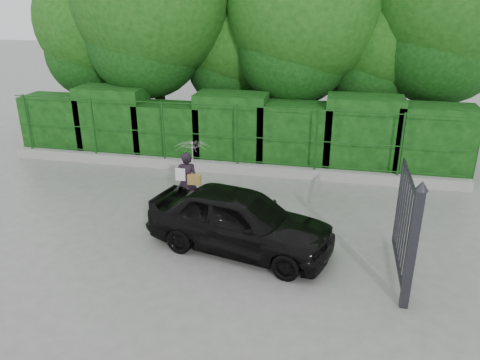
# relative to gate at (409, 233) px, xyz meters

# --- Properties ---
(ground) EXTENTS (80.00, 80.00, 0.00)m
(ground) POSITION_rel_gate_xyz_m (-4.60, 0.72, -1.19)
(ground) COLOR gray
(kerb) EXTENTS (14.00, 0.25, 0.30)m
(kerb) POSITION_rel_gate_xyz_m (-4.60, 5.22, -1.04)
(kerb) COLOR #9E9E99
(kerb) RESTS_ON ground
(fence) EXTENTS (14.13, 0.06, 1.80)m
(fence) POSITION_rel_gate_xyz_m (-4.38, 5.22, 0.01)
(fence) COLOR #134613
(fence) RESTS_ON kerb
(hedge) EXTENTS (14.20, 1.20, 2.28)m
(hedge) POSITION_rel_gate_xyz_m (-4.46, 6.22, -0.15)
(hedge) COLOR black
(hedge) RESTS_ON ground
(trees) EXTENTS (17.10, 6.15, 8.08)m
(trees) POSITION_rel_gate_xyz_m (-3.46, 8.46, 3.43)
(trees) COLOR black
(trees) RESTS_ON ground
(gate) EXTENTS (0.22, 2.33, 2.36)m
(gate) POSITION_rel_gate_xyz_m (0.00, 0.00, 0.00)
(gate) COLOR #27272D
(gate) RESTS_ON ground
(woman) EXTENTS (0.90, 0.89, 1.77)m
(woman) POSITION_rel_gate_xyz_m (-4.79, 2.58, -0.02)
(woman) COLOR black
(woman) RESTS_ON ground
(car) EXTENTS (4.21, 2.45, 1.35)m
(car) POSITION_rel_gate_xyz_m (-3.20, 0.87, -0.51)
(car) COLOR black
(car) RESTS_ON ground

